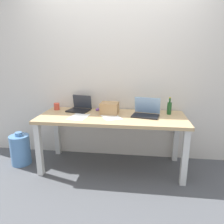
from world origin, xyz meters
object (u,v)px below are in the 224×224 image
(laptop_right, at_px, (146,112))
(computer_mouse, at_px, (98,109))
(cardboard_box, at_px, (109,108))
(coffee_mug, at_px, (57,106))
(desk, at_px, (112,122))
(beer_bottle, at_px, (169,108))
(water_cooler_jug, at_px, (20,150))
(laptop_left, at_px, (80,108))

(laptop_right, distance_m, computer_mouse, 0.69)
(cardboard_box, distance_m, coffee_mug, 0.80)
(computer_mouse, bearing_deg, desk, -24.51)
(computer_mouse, bearing_deg, beer_bottle, 17.35)
(laptop_right, bearing_deg, desk, -173.36)
(computer_mouse, relative_size, coffee_mug, 1.05)
(desk, relative_size, water_cooler_jug, 4.03)
(beer_bottle, height_order, water_cooler_jug, beer_bottle)
(desk, distance_m, computer_mouse, 0.35)
(desk, relative_size, laptop_left, 5.60)
(beer_bottle, distance_m, coffee_mug, 1.58)
(cardboard_box, height_order, coffee_mug, cardboard_box)
(laptop_left, relative_size, water_cooler_jug, 0.72)
(laptop_right, height_order, beer_bottle, laptop_right)
(water_cooler_jug, bearing_deg, beer_bottle, 6.53)
(laptop_right, bearing_deg, computer_mouse, 164.35)
(laptop_left, bearing_deg, desk, -22.76)
(beer_bottle, bearing_deg, laptop_left, 178.24)
(laptop_left, relative_size, beer_bottle, 1.48)
(laptop_right, distance_m, water_cooler_jug, 1.83)
(coffee_mug, bearing_deg, desk, -14.73)
(water_cooler_jug, bearing_deg, cardboard_box, 7.36)
(beer_bottle, bearing_deg, cardboard_box, -174.78)
(computer_mouse, bearing_deg, cardboard_box, -16.45)
(laptop_right, xyz_separation_m, cardboard_box, (-0.48, 0.04, 0.03))
(cardboard_box, bearing_deg, water_cooler_jug, -172.64)
(laptop_right, distance_m, beer_bottle, 0.33)
(cardboard_box, xyz_separation_m, coffee_mug, (-0.79, 0.12, -0.03))
(laptop_right, height_order, water_cooler_jug, laptop_right)
(laptop_right, bearing_deg, beer_bottle, 20.72)
(laptop_left, distance_m, laptop_right, 0.94)
(laptop_right, bearing_deg, laptop_left, 170.56)
(water_cooler_jug, bearing_deg, computer_mouse, 15.96)
(laptop_right, xyz_separation_m, coffee_mug, (-1.27, 0.17, -0.00))
(beer_bottle, bearing_deg, water_cooler_jug, -173.47)
(desk, relative_size, beer_bottle, 8.30)
(computer_mouse, xyz_separation_m, water_cooler_jug, (-1.07, -0.30, -0.54))
(laptop_left, xyz_separation_m, computer_mouse, (0.26, 0.03, -0.03))
(cardboard_box, bearing_deg, coffee_mug, 171.04)
(beer_bottle, relative_size, cardboard_box, 0.98)
(cardboard_box, distance_m, water_cooler_jug, 1.39)
(cardboard_box, bearing_deg, beer_bottle, 5.22)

